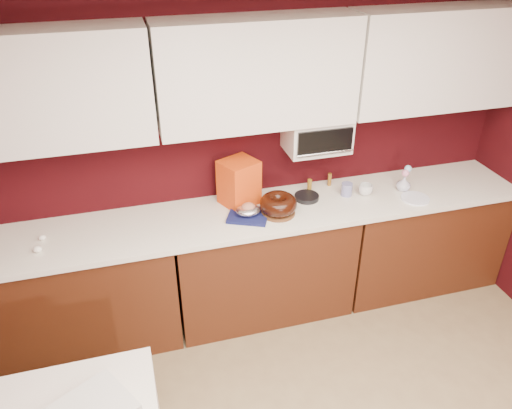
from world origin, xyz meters
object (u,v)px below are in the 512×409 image
Objects in this scene: coffee_mug at (366,189)px; flower_vase at (404,183)px; toaster_oven at (317,134)px; bundt_cake at (278,204)px; foil_ham_nest at (248,210)px; pandoro_box at (239,182)px; blue_jar at (347,189)px.

flower_vase is (0.31, -0.02, 0.01)m from coffee_mug.
toaster_oven is at bearing 165.94° from flower_vase.
foil_ham_nest is at bearing 175.48° from bundt_cake.
foil_ham_nest is at bearing -111.19° from pandoro_box.
coffee_mug is at bearing 176.88° from flower_vase.
pandoro_box is at bearing 172.66° from flower_vase.
blue_jar is at bearing -28.68° from toaster_oven.
coffee_mug is (0.72, 0.08, -0.03)m from bundt_cake.
flower_vase is (1.25, -0.16, -0.10)m from pandoro_box.
flower_vase is at bearing 3.73° from bundt_cake.
foil_ham_nest is at bearing -177.69° from flower_vase.
toaster_oven reaches higher than bundt_cake.
pandoro_box reaches higher than bundt_cake.
coffee_mug is (0.36, -0.15, -0.42)m from toaster_oven.
bundt_cake is 0.33m from pandoro_box.
flower_vase is at bearing 2.31° from foil_ham_nest.
coffee_mug is at bearing 6.66° from bundt_cake.
flower_vase is at bearing -5.95° from blue_jar.
pandoro_box is at bearing 171.88° from blue_jar.
toaster_oven is 3.52× the size of flower_vase.
pandoro_box is at bearing -179.32° from toaster_oven.
foil_ham_nest is 0.52× the size of pandoro_box.
blue_jar is at bearing -32.46° from pandoro_box.
toaster_oven is 0.58m from coffee_mug.
bundt_cake is 1.03m from flower_vase.
blue_jar is (0.58, 0.11, -0.03)m from bundt_cake.
bundt_cake is 0.72m from coffee_mug.
bundt_cake is (-0.36, -0.24, -0.39)m from toaster_oven.
coffee_mug is at bearing -33.04° from pandoro_box.
toaster_oven is at bearing 20.97° from foil_ham_nest.
toaster_oven is 0.58m from bundt_cake.
blue_jar is (0.80, -0.11, -0.12)m from pandoro_box.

